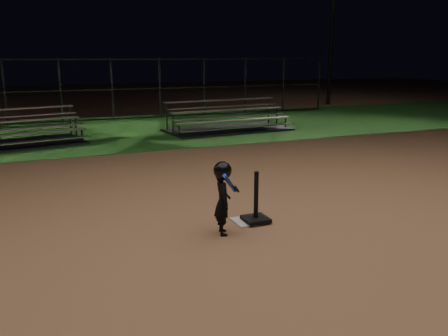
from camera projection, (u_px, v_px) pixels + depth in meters
ground at (248, 222)px, 7.18m from camera, size 80.00×80.00×0.00m
grass_strip at (128, 130)px, 16.16m from camera, size 60.00×8.00×0.01m
home_plate at (248, 221)px, 7.18m from camera, size 0.45×0.45×0.02m
batting_tee at (256, 212)px, 7.11m from camera, size 0.38×0.38×0.80m
child_batter at (223, 196)px, 6.56m from camera, size 0.43×0.57×1.09m
bleacher_left at (5, 140)px, 13.11m from camera, size 4.60×2.89×1.05m
bleacher_right at (228, 125)px, 16.04m from camera, size 4.41×2.37×1.05m
backstop_fence at (112, 89)px, 18.56m from camera, size 20.08×0.08×2.50m
light_pole_right at (334, 10)px, 23.87m from camera, size 0.90×0.53×8.30m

